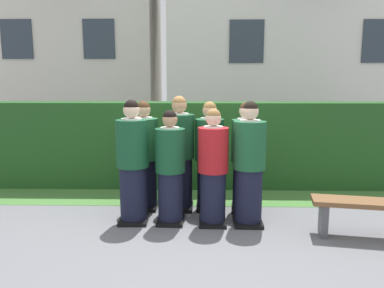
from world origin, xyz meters
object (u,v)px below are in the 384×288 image
object	(u,v)px
student_front_row_3	(249,167)
student_rear_row_0	(144,158)
wooden_bench	(371,211)
student_in_red_blazer	(213,170)
student_rear_row_2	(209,159)
student_front_row_1	(170,170)
student_front_row_0	(133,165)
student_rear_row_1	(180,156)
student_rear_row_3	(245,160)

from	to	relation	value
student_front_row_3	student_rear_row_0	size ratio (longest dim) A/B	1.02
student_front_row_3	wooden_bench	bearing A→B (deg)	-17.49
student_front_row_3	wooden_bench	distance (m)	1.58
student_in_red_blazer	student_front_row_3	size ratio (longest dim) A/B	0.94
student_rear_row_2	wooden_bench	world-z (taller)	student_rear_row_2
wooden_bench	student_rear_row_0	bearing A→B (deg)	160.01
student_rear_row_0	wooden_bench	xyz separation A→B (m)	(2.95, -1.07, -0.43)
student_front_row_1	student_rear_row_0	size ratio (longest dim) A/B	0.94
student_front_row_1	student_rear_row_2	xyz separation A→B (m)	(0.54, 0.59, 0.04)
wooden_bench	student_front_row_3	bearing A→B (deg)	162.51
student_rear_row_2	student_rear_row_0	bearing A→B (deg)	179.46
student_rear_row_0	student_rear_row_2	distance (m)	0.98
student_in_red_blazer	wooden_bench	distance (m)	2.02
student_front_row_0	student_front_row_1	world-z (taller)	student_front_row_0
student_front_row_0	student_front_row_1	distance (m)	0.52
student_front_row_1	student_rear_row_1	world-z (taller)	student_rear_row_1
student_rear_row_0	student_rear_row_1	bearing A→B (deg)	-1.86
student_front_row_1	student_in_red_blazer	size ratio (longest dim) A/B	0.99
student_in_red_blazer	student_rear_row_0	bearing A→B (deg)	148.56
student_front_row_0	student_front_row_3	bearing A→B (deg)	-1.83
wooden_bench	student_in_red_blazer	bearing A→B (deg)	166.88
student_front_row_1	student_rear_row_2	world-z (taller)	student_rear_row_2
student_front_row_3	student_rear_row_1	bearing A→B (deg)	148.21
student_rear_row_0	student_rear_row_3	size ratio (longest dim) A/B	1.01
student_front_row_3	student_rear_row_0	distance (m)	1.62
student_rear_row_1	student_rear_row_2	bearing A→B (deg)	1.02
student_rear_row_2	student_rear_row_3	xyz separation A→B (m)	(0.53, -0.07, -0.00)
student_in_red_blazer	student_rear_row_2	size ratio (longest dim) A/B	0.96
student_front_row_3	student_in_red_blazer	bearing A→B (deg)	-179.20
student_rear_row_0	student_rear_row_3	distance (m)	1.52
student_front_row_3	student_rear_row_2	size ratio (longest dim) A/B	1.02
student_rear_row_0	student_front_row_1	bearing A→B (deg)	-53.45
student_front_row_3	student_rear_row_0	world-z (taller)	student_front_row_3
student_rear_row_2	student_rear_row_3	distance (m)	0.54
student_front_row_1	wooden_bench	distance (m)	2.58
student_rear_row_1	student_rear_row_2	xyz separation A→B (m)	(0.45, 0.01, -0.04)
student_front_row_0	student_rear_row_1	world-z (taller)	student_rear_row_1
student_in_red_blazer	student_rear_row_0	world-z (taller)	student_rear_row_0
student_rear_row_0	student_rear_row_1	world-z (taller)	student_rear_row_1
student_in_red_blazer	student_rear_row_3	size ratio (longest dim) A/B	0.96
student_front_row_1	student_rear_row_3	size ratio (longest dim) A/B	0.95
student_front_row_3	student_rear_row_3	bearing A→B (deg)	88.43
student_front_row_3	wooden_bench	world-z (taller)	student_front_row_3
student_rear_row_0	student_rear_row_2	world-z (taller)	student_rear_row_0
student_front_row_1	student_rear_row_0	distance (m)	0.74
student_rear_row_1	wooden_bench	world-z (taller)	student_rear_row_1
student_front_row_0	student_rear_row_2	size ratio (longest dim) A/B	1.03
student_in_red_blazer	student_rear_row_1	bearing A→B (deg)	128.66
student_front_row_1	student_front_row_3	size ratio (longest dim) A/B	0.93
student_in_red_blazer	student_front_row_1	bearing A→B (deg)	177.25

